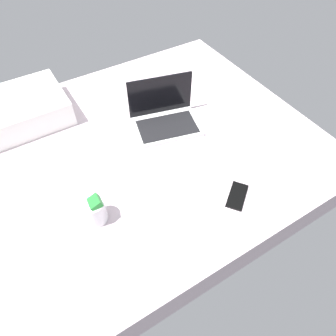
{
  "coord_description": "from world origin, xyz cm",
  "views": [
    {
      "loc": [
        -37.96,
        -97.25,
        125.54
      ],
      "look_at": [
        6.47,
        -24.24,
        24.0
      ],
      "focal_mm": 32.94,
      "sensor_mm": 36.0,
      "label": 1
    }
  ],
  "objects_px": {
    "pillow": "(13,112)",
    "cell_phone": "(237,196)",
    "snack_cup": "(94,210)",
    "laptop": "(165,117)"
  },
  "relations": [
    {
      "from": "pillow",
      "to": "cell_phone",
      "type": "bearing_deg",
      "value": -55.11
    },
    {
      "from": "cell_phone",
      "to": "pillow",
      "type": "distance_m",
      "value": 1.18
    },
    {
      "from": "snack_cup",
      "to": "pillow",
      "type": "height_order",
      "value": "snack_cup"
    },
    {
      "from": "laptop",
      "to": "pillow",
      "type": "distance_m",
      "value": 0.77
    },
    {
      "from": "snack_cup",
      "to": "cell_phone",
      "type": "height_order",
      "value": "snack_cup"
    },
    {
      "from": "laptop",
      "to": "cell_phone",
      "type": "height_order",
      "value": "laptop"
    },
    {
      "from": "snack_cup",
      "to": "cell_phone",
      "type": "relative_size",
      "value": 1.0
    },
    {
      "from": "snack_cup",
      "to": "pillow",
      "type": "xyz_separation_m",
      "value": [
        -0.13,
        0.76,
        0.01
      ]
    },
    {
      "from": "laptop",
      "to": "cell_phone",
      "type": "bearing_deg",
      "value": -72.93
    },
    {
      "from": "snack_cup",
      "to": "pillow",
      "type": "distance_m",
      "value": 0.77
    }
  ]
}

